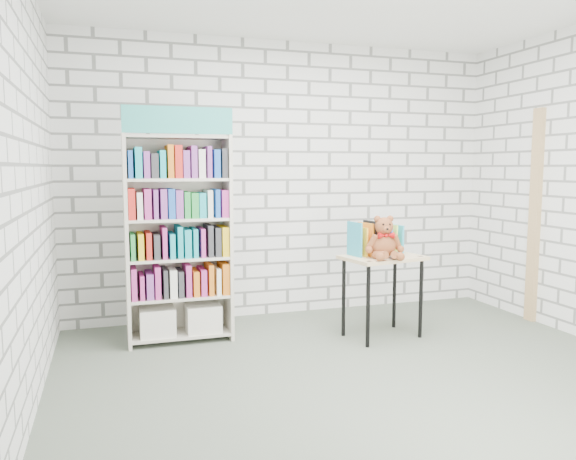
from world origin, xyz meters
name	(u,v)px	position (x,y,z in m)	size (l,w,h in m)	color
ground	(371,379)	(0.00, 0.00, 0.00)	(4.50, 4.50, 0.00)	#515A4C
room_shell	(375,130)	(0.00, 0.00, 1.78)	(4.52, 4.02, 2.81)	silver
bookshelf	(178,237)	(-1.20, 1.36, 0.92)	(0.90, 0.35, 2.03)	beige
display_table	(383,267)	(0.55, 0.91, 0.64)	(0.76, 0.59, 0.74)	#DCB784
table_books	(376,239)	(0.53, 1.02, 0.88)	(0.51, 0.30, 0.29)	#2B9DBB
teddy_bear	(385,241)	(0.50, 0.79, 0.89)	(0.34, 0.33, 0.37)	brown
door_trim	(535,216)	(2.23, 0.95, 1.05)	(0.05, 0.12, 2.10)	tan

